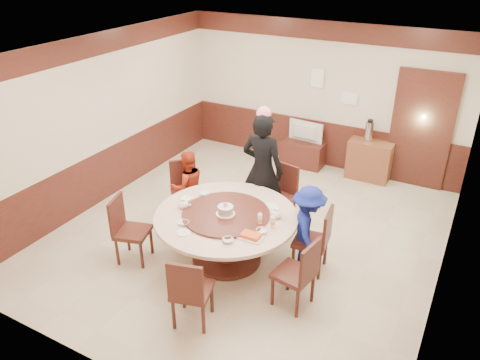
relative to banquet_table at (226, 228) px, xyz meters
The scene contains 30 objects.
room 0.93m from the banquet_table, 91.40° to the left, with size 6.00×6.04×2.84m.
banquet_table is the anchor object (origin of this frame).
chair_0 1.21m from the banquet_table, 18.53° to the left, with size 0.49×0.48×0.97m.
chair_1 1.31m from the banquet_table, 79.29° to the left, with size 0.52×0.53×0.97m.
chair_2 1.34m from the banquet_table, 149.81° to the left, with size 0.62×0.62×0.97m.
chair_3 1.35m from the banquet_table, 152.56° to the right, with size 0.55×0.55×0.97m.
chair_4 1.29m from the banquet_table, 78.36° to the right, with size 0.54×0.55×0.97m.
chair_5 1.28m from the banquet_table, 17.90° to the right, with size 0.52×0.51×0.97m.
person_standing 1.21m from the banquet_table, 90.53° to the left, with size 0.68×0.45×1.86m, color black.
person_red 1.29m from the banquet_table, 148.47° to the left, with size 0.58×0.45×1.19m, color #A62B16.
person_blue 1.12m from the banquet_table, 21.07° to the left, with size 0.80×0.46×1.24m, color navy.
birthday_cake 0.31m from the banquet_table, 68.00° to the right, with size 0.26×0.26×0.18m.
teapot_left 0.68m from the banquet_table, 167.88° to the right, with size 0.17×0.15×0.13m, color white.
teapot_right 0.74m from the banquet_table, 21.93° to the left, with size 0.17×0.15×0.13m, color white.
bowl_0 0.69m from the banquet_table, 148.73° to the left, with size 0.15×0.15×0.04m, color white.
bowl_1 0.69m from the banquet_table, 57.73° to the right, with size 0.14×0.14×0.05m, color white.
bowl_2 0.64m from the banquet_table, 128.04° to the right, with size 0.14×0.14×0.03m, color white.
bowl_3 0.69m from the banquet_table, 14.91° to the right, with size 0.15×0.15×0.05m, color white.
bowl_4 0.74m from the banquet_table, behind, with size 0.16×0.16×0.04m, color white.
saucer_near 0.73m from the banquet_table, 111.04° to the right, with size 0.18×0.18×0.01m, color white.
saucer_far 0.71m from the banquet_table, 48.01° to the left, with size 0.18×0.18×0.01m, color white.
shrimp_platter 0.70m from the banquet_table, 31.19° to the right, with size 0.30×0.20×0.06m.
bottle_0 0.60m from the banquet_table, ahead, with size 0.06×0.06×0.16m, color white.
bottle_1 0.76m from the banquet_table, ahead, with size 0.06×0.06×0.16m, color white.
tv_stand 3.51m from the banquet_table, 93.99° to the left, with size 0.85×0.45×0.50m, color #461C16.
television 3.50m from the banquet_table, 93.99° to the left, with size 0.71×0.09×0.41m, color gray.
side_cabinet 3.69m from the banquet_table, 72.93° to the left, with size 0.80×0.40×0.75m, color brown.
thermos 3.68m from the banquet_table, 74.06° to the left, with size 0.15×0.15×0.38m, color silver.
notice_left 3.89m from the banquet_table, 91.98° to the left, with size 0.25×0.00×0.35m, color white.
notice_right 3.84m from the banquet_table, 81.96° to the left, with size 0.30×0.00×0.22m, color white.
Camera 1 is at (2.80, -5.43, 4.08)m, focal length 35.00 mm.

